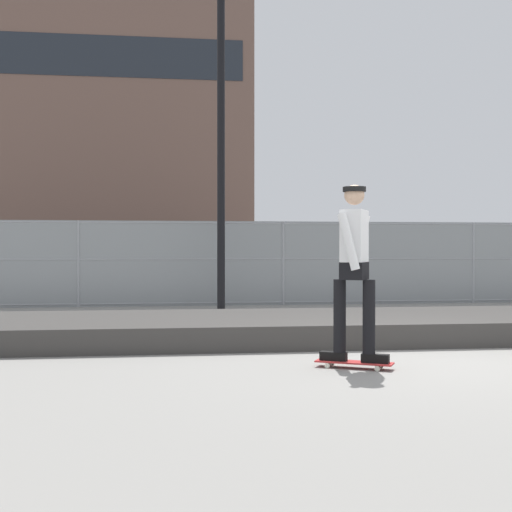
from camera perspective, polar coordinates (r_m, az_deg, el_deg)
ground_plane at (r=8.01m, az=12.20°, el=-8.33°), size 120.00×120.00×0.00m
gravel_berm at (r=10.05m, az=7.94°, el=-5.61°), size 15.46×2.59×0.31m
skateboard at (r=7.49m, az=7.89°, el=-8.49°), size 0.80×0.56×0.07m
skater at (r=7.40m, az=7.90°, el=-0.35°), size 0.68×0.62×1.83m
chain_fence at (r=15.72m, az=2.20°, el=-0.55°), size 26.66×0.06×1.85m
street_lamp at (r=14.81m, az=-2.83°, el=12.00°), size 0.44×0.44×6.69m
parked_car_near at (r=18.93m, az=-15.82°, el=-0.67°), size 4.42×1.99×1.66m
parked_car_mid at (r=19.05m, az=1.62°, el=-0.64°), size 4.43×2.01×1.66m
parked_car_far at (r=20.73m, az=17.37°, el=-0.57°), size 4.53×2.21×1.66m
library_building at (r=50.45m, az=-11.54°, el=11.02°), size 18.25×11.55×20.81m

